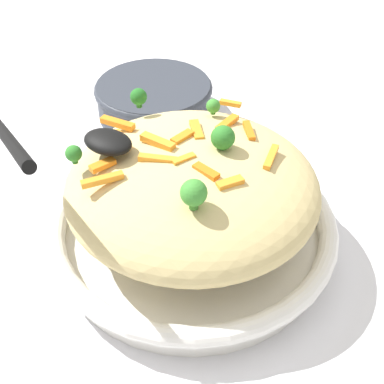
% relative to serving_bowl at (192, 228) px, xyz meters
% --- Properties ---
extents(ground_plane, '(2.40, 2.40, 0.00)m').
position_rel_serving_bowl_xyz_m(ground_plane, '(0.00, 0.00, -0.03)').
color(ground_plane, silver).
extents(serving_bowl, '(0.34, 0.34, 0.05)m').
position_rel_serving_bowl_xyz_m(serving_bowl, '(0.00, 0.00, 0.00)').
color(serving_bowl, white).
rests_on(serving_bowl, ground_plane).
extents(pasta_mound, '(0.28, 0.28, 0.09)m').
position_rel_serving_bowl_xyz_m(pasta_mound, '(0.00, 0.00, 0.07)').
color(pasta_mound, '#D1BA7A').
rests_on(pasta_mound, serving_bowl).
extents(carrot_piece_0, '(0.03, 0.02, 0.01)m').
position_rel_serving_bowl_xyz_m(carrot_piece_0, '(-0.03, 0.02, 0.11)').
color(carrot_piece_0, orange).
rests_on(carrot_piece_0, pasta_mound).
extents(carrot_piece_1, '(0.01, 0.03, 0.01)m').
position_rel_serving_bowl_xyz_m(carrot_piece_1, '(0.02, -0.02, 0.11)').
color(carrot_piece_1, orange).
rests_on(carrot_piece_1, pasta_mound).
extents(carrot_piece_2, '(0.02, 0.03, 0.01)m').
position_rel_serving_bowl_xyz_m(carrot_piece_2, '(0.07, 0.06, 0.11)').
color(carrot_piece_2, orange).
rests_on(carrot_piece_2, pasta_mound).
extents(carrot_piece_3, '(0.03, 0.01, 0.01)m').
position_rel_serving_bowl_xyz_m(carrot_piece_3, '(0.02, -0.12, 0.11)').
color(carrot_piece_3, orange).
rests_on(carrot_piece_3, pasta_mound).
extents(carrot_piece_4, '(0.03, 0.03, 0.01)m').
position_rel_serving_bowl_xyz_m(carrot_piece_4, '(0.02, -0.04, 0.11)').
color(carrot_piece_4, orange).
rests_on(carrot_piece_4, pasta_mound).
extents(carrot_piece_5, '(0.02, 0.03, 0.01)m').
position_rel_serving_bowl_xyz_m(carrot_piece_5, '(-0.06, 0.02, 0.11)').
color(carrot_piece_5, orange).
rests_on(carrot_piece_5, pasta_mound).
extents(carrot_piece_6, '(0.02, 0.03, 0.01)m').
position_rel_serving_bowl_xyz_m(carrot_piece_6, '(-0.00, 0.02, 0.11)').
color(carrot_piece_6, orange).
rests_on(carrot_piece_6, pasta_mound).
extents(carrot_piece_7, '(0.02, 0.04, 0.01)m').
position_rel_serving_bowl_xyz_m(carrot_piece_7, '(-0.07, -0.04, 0.11)').
color(carrot_piece_7, orange).
rests_on(carrot_piece_7, pasta_mound).
extents(carrot_piece_8, '(0.01, 0.04, 0.01)m').
position_rel_serving_bowl_xyz_m(carrot_piece_8, '(-0.00, -0.07, 0.11)').
color(carrot_piece_8, orange).
rests_on(carrot_piece_8, pasta_mound).
extents(carrot_piece_9, '(0.04, 0.02, 0.01)m').
position_rel_serving_bowl_xyz_m(carrot_piece_9, '(0.02, 0.03, 0.11)').
color(carrot_piece_9, orange).
rests_on(carrot_piece_9, pasta_mound).
extents(carrot_piece_10, '(0.03, 0.04, 0.01)m').
position_rel_serving_bowl_xyz_m(carrot_piece_10, '(0.05, 0.08, 0.11)').
color(carrot_piece_10, orange).
rests_on(carrot_piece_10, pasta_mound).
extents(carrot_piece_11, '(0.04, 0.01, 0.01)m').
position_rel_serving_bowl_xyz_m(carrot_piece_11, '(0.04, 0.01, 0.11)').
color(carrot_piece_11, orange).
rests_on(carrot_piece_11, pasta_mound).
extents(carrot_piece_12, '(0.04, 0.01, 0.01)m').
position_rel_serving_bowl_xyz_m(carrot_piece_12, '(0.11, -0.01, 0.11)').
color(carrot_piece_12, orange).
rests_on(carrot_piece_12, pasta_mound).
extents(carrot_piece_13, '(0.03, 0.03, 0.01)m').
position_rel_serving_bowl_xyz_m(carrot_piece_13, '(-0.03, -0.07, 0.11)').
color(carrot_piece_13, orange).
rests_on(carrot_piece_13, pasta_mound).
extents(carrot_piece_14, '(0.04, 0.03, 0.01)m').
position_rel_serving_bowl_xyz_m(carrot_piece_14, '(0.08, 0.02, 0.11)').
color(carrot_piece_14, orange).
rests_on(carrot_piece_14, pasta_mound).
extents(broccoli_floret_0, '(0.03, 0.03, 0.03)m').
position_rel_serving_bowl_xyz_m(broccoli_floret_0, '(-0.02, -0.02, 0.12)').
color(broccoli_floret_0, '#296820').
rests_on(broccoli_floret_0, pasta_mound).
extents(broccoli_floret_1, '(0.02, 0.02, 0.02)m').
position_rel_serving_bowl_xyz_m(broccoli_floret_1, '(0.03, -0.09, 0.11)').
color(broccoli_floret_1, '#377928').
rests_on(broccoli_floret_1, pasta_mound).
extents(broccoli_floret_2, '(0.02, 0.02, 0.02)m').
position_rel_serving_bowl_xyz_m(broccoli_floret_2, '(0.10, 0.07, 0.11)').
color(broccoli_floret_2, '#296820').
rests_on(broccoli_floret_2, pasta_mound).
extents(broccoli_floret_3, '(0.03, 0.03, 0.03)m').
position_rel_serving_bowl_xyz_m(broccoli_floret_3, '(-0.04, 0.07, 0.12)').
color(broccoli_floret_3, '#377928').
rests_on(broccoli_floret_3, pasta_mound).
extents(broccoli_floret_4, '(0.02, 0.02, 0.02)m').
position_rel_serving_bowl_xyz_m(broccoli_floret_4, '(0.11, -0.05, 0.12)').
color(broccoli_floret_4, '#205B1C').
rests_on(broccoli_floret_4, pasta_mound).
extents(serving_spoon, '(0.18, 0.15, 0.08)m').
position_rel_serving_bowl_xyz_m(serving_spoon, '(0.10, 0.08, 0.13)').
color(serving_spoon, black).
rests_on(serving_spoon, pasta_mound).
extents(companion_bowl, '(0.19, 0.19, 0.05)m').
position_rel_serving_bowl_xyz_m(companion_bowl, '(0.21, -0.22, 0.01)').
color(companion_bowl, '#333842').
rests_on(companion_bowl, ground_plane).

